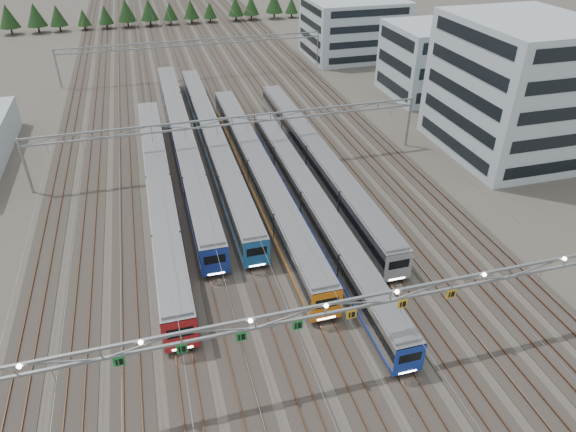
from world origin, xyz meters
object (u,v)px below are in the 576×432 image
object	(u,v)px
depot_bldg_south	(515,88)
depot_bldg_mid	(427,61)
train_d	(259,171)
gantry_near	(325,312)
train_a	(160,188)
gantry_far	(194,47)
train_c	(213,140)
depot_bldg_north	(354,28)
train_b	(183,138)
gantry_mid	(232,127)
train_f	(316,156)
train_e	(311,202)

from	to	relation	value
depot_bldg_south	depot_bldg_mid	size ratio (longest dim) A/B	1.38
train_d	gantry_near	bearing A→B (deg)	-93.91
train_a	gantry_far	world-z (taller)	gantry_far
train_a	gantry_far	bearing A→B (deg)	77.95
train_c	depot_bldg_north	bearing A→B (deg)	47.59
train_b	depot_bldg_north	world-z (taller)	depot_bldg_north
train_c	gantry_near	distance (m)	46.17
gantry_mid	gantry_near	bearing A→B (deg)	-90.07
train_d	depot_bldg_north	size ratio (longest dim) A/B	2.57
train_c	depot_bldg_north	distance (m)	61.32
train_c	depot_bldg_mid	bearing A→B (deg)	18.95
train_f	gantry_near	xyz separation A→B (m)	(-11.30, -35.75, 4.82)
depot_bldg_mid	train_a	bearing A→B (deg)	-151.78
train_c	depot_bldg_north	world-z (taller)	depot_bldg_north
train_d	depot_bldg_mid	xyz separation A→B (m)	(40.05, 27.52, 4.44)
train_a	train_c	bearing A→B (deg)	56.19
gantry_mid	depot_bldg_north	xyz separation A→B (m)	(39.00, 50.90, 0.27)
depot_bldg_north	train_f	bearing A→B (deg)	-116.66
train_e	depot_bldg_north	size ratio (longest dim) A/B	2.41
train_e	gantry_near	size ratio (longest dim) A/B	0.94
train_a	train_b	bearing A→B (deg)	73.35
gantry_mid	gantry_far	xyz separation A→B (m)	(0.00, 45.00, 0.00)
gantry_near	gantry_far	world-z (taller)	gantry_near
gantry_near	depot_bldg_mid	xyz separation A→B (m)	(42.35, 61.16, -0.38)
gantry_far	train_b	bearing A→B (deg)	-100.16
train_a	gantry_near	distance (m)	34.63
train_f	train_a	bearing A→B (deg)	-171.57
gantry_far	train_d	bearing A→B (deg)	-87.50
depot_bldg_south	depot_bldg_north	bearing A→B (deg)	92.91
train_a	gantry_mid	bearing A→B (deg)	34.38
train_d	gantry_near	size ratio (longest dim) A/B	1.00
train_b	train_c	distance (m)	4.78
train_a	train_e	size ratio (longest dim) A/B	1.02
gantry_near	train_a	bearing A→B (deg)	109.06
train_f	depot_bldg_mid	distance (m)	40.37
train_b	depot_bldg_south	size ratio (longest dim) A/B	2.97
depot_bldg_north	gantry_mid	bearing A→B (deg)	-127.46
train_f	train_c	bearing A→B (deg)	143.18
train_d	gantry_mid	bearing A→B (deg)	109.14
train_c	depot_bldg_north	size ratio (longest dim) A/B	2.80
gantry_near	depot_bldg_north	distance (m)	99.04
train_b	train_d	bearing A→B (deg)	-56.95
train_b	depot_bldg_north	xyz separation A→B (m)	(45.75, 43.55, 4.40)
train_c	train_e	world-z (taller)	train_c
gantry_near	train_b	bearing A→B (deg)	98.04
depot_bldg_south	depot_bldg_mid	distance (m)	26.72
train_b	train_c	world-z (taller)	train_b
train_b	gantry_far	xyz separation A→B (m)	(6.75, 37.65, 4.13)
train_e	gantry_near	xyz separation A→B (m)	(-6.80, -24.06, 5.01)
gantry_far	depot_bldg_mid	xyz separation A→B (m)	(42.30, -23.96, 0.32)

